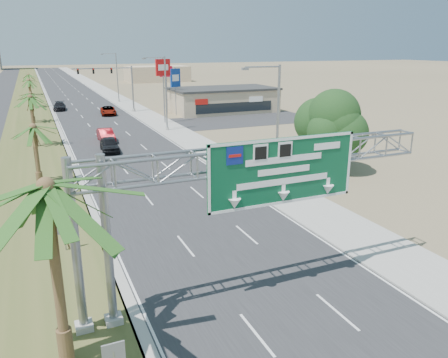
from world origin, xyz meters
name	(u,v)px	position (x,y,z in m)	size (l,w,h in m)	color
road	(72,94)	(0.00, 110.00, 0.01)	(12.00, 300.00, 0.02)	#28282B
sidewalk_right	(107,92)	(8.50, 110.00, 0.05)	(4.00, 300.00, 0.10)	#9E9B93
median_grass	(29,95)	(-10.00, 110.00, 0.06)	(7.00, 300.00, 0.12)	#475123
sign_gantry	(247,171)	(-1.06, 9.93, 6.06)	(16.75, 1.24, 7.50)	gray
palm_near	(46,188)	(-9.20, 8.00, 6.93)	(5.70, 5.70, 8.35)	brown
palm_row_b	(33,128)	(-9.50, 32.00, 4.90)	(3.99, 3.99, 5.95)	brown
palm_row_c	(30,98)	(-9.50, 48.00, 5.66)	(3.99, 3.99, 6.75)	brown
palm_row_d	(30,94)	(-9.50, 66.00, 4.42)	(3.99, 3.99, 5.45)	brown
palm_row_e	(29,81)	(-9.50, 85.00, 5.09)	(3.99, 3.99, 6.15)	brown
palm_row_f	(28,75)	(-9.50, 110.00, 4.71)	(3.99, 3.99, 5.75)	brown
streetlight_near	(275,137)	(7.30, 22.00, 4.69)	(3.27, 0.44, 10.00)	gray
streetlight_mid	(165,97)	(7.30, 52.00, 4.69)	(3.27, 0.44, 10.00)	gray
streetlight_far	(117,79)	(7.30, 88.00, 4.69)	(3.27, 0.44, 10.00)	gray
signal_mast	(121,85)	(5.17, 71.97, 4.85)	(10.28, 0.71, 8.00)	gray
store_building	(223,100)	(22.00, 66.00, 2.00)	(18.00, 10.00, 4.00)	tan
oak_near	(327,124)	(15.00, 26.00, 4.53)	(4.50, 4.50, 6.80)	brown
oak_far	(327,123)	(18.00, 30.00, 3.82)	(3.50, 3.50, 5.60)	brown
median_signback_b	(64,228)	(-8.50, 18.00, 1.45)	(0.75, 0.08, 2.08)	gray
building_distant_right	(157,74)	(30.00, 140.00, 2.50)	(20.00, 12.00, 5.00)	tan
car_left_lane	(109,145)	(-2.00, 42.28, 0.80)	(1.89, 4.70, 1.60)	black
car_mid_lane	(106,135)	(-1.50, 47.94, 0.79)	(1.67, 4.78, 1.57)	maroon
car_right_lane	(108,111)	(2.38, 70.09, 0.73)	(2.42, 5.25, 1.46)	gray
car_far	(59,106)	(-4.88, 79.53, 0.73)	(2.05, 5.05, 1.47)	black
pole_sign_red_near	(163,72)	(9.00, 58.30, 7.68)	(2.39, 0.96, 9.69)	gray
pole_sign_blue	(175,80)	(13.00, 65.19, 5.92)	(1.95, 1.07, 7.96)	gray
pole_sign_red_far	(166,75)	(12.15, 67.69, 6.53)	(2.22, 0.67, 8.28)	gray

